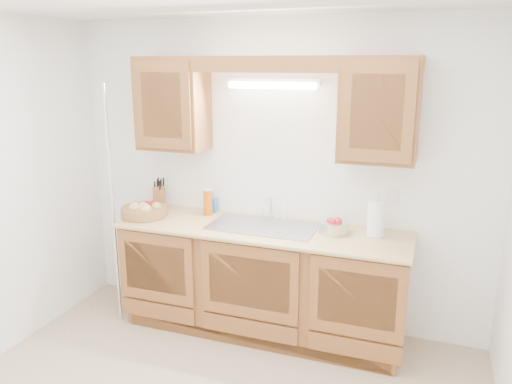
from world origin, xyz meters
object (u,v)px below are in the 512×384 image
at_px(fruit_basket, 144,210).
at_px(knife_block, 159,197).
at_px(apple_bowl, 334,226).
at_px(paper_towel, 376,219).

xyz_separation_m(fruit_basket, knife_block, (0.00, 0.25, 0.05)).
distance_m(knife_block, apple_bowl, 1.59).
bearing_deg(paper_towel, apple_bowl, -173.61).
distance_m(fruit_basket, apple_bowl, 1.59).
bearing_deg(apple_bowl, fruit_basket, -175.60).
distance_m(paper_towel, apple_bowl, 0.32).
relative_size(knife_block, paper_towel, 0.89).
relative_size(fruit_basket, paper_towel, 1.23).
xyz_separation_m(paper_towel, apple_bowl, (-0.30, -0.03, -0.08)).
height_order(fruit_basket, paper_towel, paper_towel).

